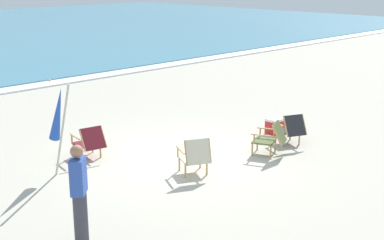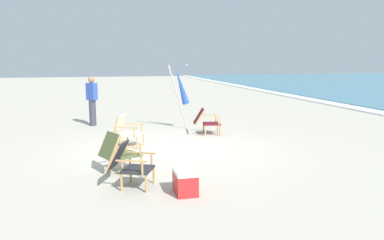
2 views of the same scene
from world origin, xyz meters
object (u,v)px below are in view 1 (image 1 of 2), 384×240
at_px(umbrella_furled_blue, 58,115).
at_px(cooler_box, 275,126).
at_px(beach_chair_front_left, 291,128).
at_px(beach_chair_back_left, 195,155).
at_px(beach_chair_far_center, 90,141).
at_px(person_near_chairs, 79,195).
at_px(beach_chair_front_right, 271,137).

height_order(umbrella_furled_blue, cooler_box, umbrella_furled_blue).
xyz_separation_m(beach_chair_front_left, beach_chair_back_left, (-3.08, 0.19, 0.01)).
height_order(beach_chair_far_center, cooler_box, beach_chair_far_center).
xyz_separation_m(beach_chair_back_left, person_near_chairs, (-3.34, -0.87, 0.41)).
height_order(beach_chair_back_left, cooler_box, beach_chair_back_left).
bearing_deg(person_near_chairs, beach_chair_back_left, 14.65).
xyz_separation_m(beach_chair_back_left, umbrella_furled_blue, (-2.05, 1.85, 0.90)).
xyz_separation_m(beach_chair_front_left, umbrella_furled_blue, (-5.13, 2.04, 0.91)).
bearing_deg(beach_chair_far_center, umbrella_furled_blue, -153.52).
bearing_deg(beach_chair_far_center, beach_chair_front_left, -32.14).
bearing_deg(cooler_box, beach_chair_front_left, -123.11).
height_order(beach_chair_far_center, beach_chair_back_left, beach_chair_back_left).
relative_size(beach_chair_far_center, beach_chair_front_right, 0.95).
relative_size(umbrella_furled_blue, cooler_box, 4.18).
xyz_separation_m(beach_chair_far_center, beach_chair_back_left, (1.00, -2.37, 0.01)).
xyz_separation_m(beach_chair_front_left, beach_chair_front_right, (-0.93, -0.12, 0.00)).
relative_size(beach_chair_front_right, cooler_box, 1.84).
distance_m(beach_chair_front_left, beach_chair_front_right, 0.94).
relative_size(beach_chair_front_left, umbrella_furled_blue, 0.45).
xyz_separation_m(umbrella_furled_blue, cooler_box, (5.70, -1.17, -1.14)).
xyz_separation_m(beach_chair_front_right, cooler_box, (1.50, 1.00, -0.23)).
relative_size(beach_chair_far_center, umbrella_furled_blue, 0.42).
relative_size(beach_chair_front_left, beach_chair_far_center, 1.07).
bearing_deg(person_near_chairs, beach_chair_far_center, 54.28).
xyz_separation_m(beach_chair_back_left, cooler_box, (3.65, 0.68, -0.23)).
bearing_deg(person_near_chairs, cooler_box, 12.56).
distance_m(beach_chair_far_center, cooler_box, 4.95).
bearing_deg(beach_chair_back_left, beach_chair_front_left, -3.52).
distance_m(beach_chair_front_right, cooler_box, 1.82).
height_order(beach_chair_front_right, person_near_chairs, person_near_chairs).
distance_m(beach_chair_back_left, umbrella_furled_blue, 2.90).
bearing_deg(cooler_box, beach_chair_back_left, -169.39).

